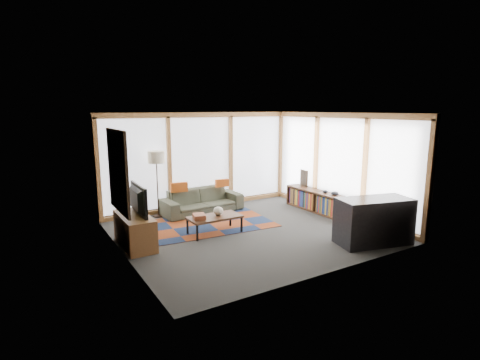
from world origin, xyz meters
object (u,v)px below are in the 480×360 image
sofa (202,201)px  bookshelf (319,202)px  floor_lamp (157,184)px  bar_counter (374,221)px  tv_console (135,231)px  television (134,200)px  coffee_table (215,225)px

sofa → bookshelf: bearing=-33.6°
floor_lamp → bar_counter: bearing=-53.2°
tv_console → bar_counter: 4.79m
television → bar_counter: 4.81m
floor_lamp → coffee_table: size_ratio=1.44×
bar_counter → floor_lamp: bearing=141.6°
bookshelf → bar_counter: 2.44m
sofa → bookshelf: 3.09m
bookshelf → television: (-4.84, 0.04, 0.66)m
tv_console → bar_counter: bar_counter is taller
television → bar_counter: (4.16, -2.37, -0.47)m
sofa → coffee_table: size_ratio=1.84×
bookshelf → bar_counter: bar_counter is taller
tv_console → coffee_table: bearing=-4.2°
coffee_table → television: size_ratio=1.11×
tv_console → television: (0.02, 0.04, 0.62)m
bookshelf → floor_lamp: bearing=154.5°
sofa → television: size_ratio=2.05×
floor_lamp → bar_counter: size_ratio=1.13×
coffee_table → bookshelf: bookshelf is taller
bar_counter → coffee_table: bearing=152.9°
floor_lamp → tv_console: 2.16m
sofa → coffee_table: (-0.48, -1.67, -0.12)m
bookshelf → tv_console: (-4.87, 0.00, 0.04)m
floor_lamp → television: bearing=-121.6°
sofa → tv_console: bearing=-148.3°
floor_lamp → coffee_table: 2.11m
bookshelf → tv_console: bearing=180.0°
coffee_table → floor_lamp: bearing=107.9°
bookshelf → television: 4.89m
floor_lamp → television: size_ratio=1.60×
floor_lamp → bar_counter: (3.08, -4.12, -0.36)m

